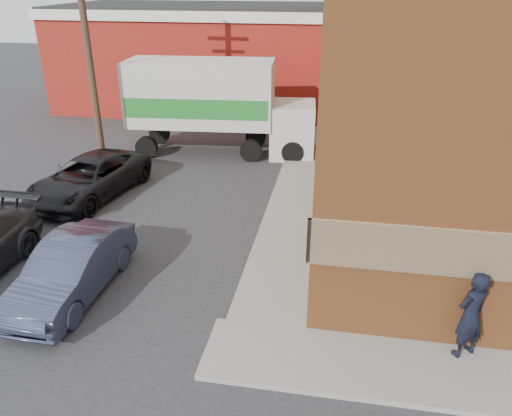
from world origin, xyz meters
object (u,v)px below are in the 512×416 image
at_px(suv_a, 89,178).
at_px(box_truck, 219,101).
at_px(warehouse, 207,56).
at_px(sedan, 72,269).
at_px(utility_pole, 87,45).
at_px(man, 471,315).

bearing_deg(suv_a, box_truck, 69.42).
relative_size(warehouse, sedan, 3.87).
height_order(warehouse, sedan, warehouse).
bearing_deg(warehouse, utility_pole, -97.77).
height_order(utility_pole, sedan, utility_pole).
bearing_deg(suv_a, sedan, -55.90).
distance_m(warehouse, box_truck, 8.90).
relative_size(utility_pole, box_truck, 1.12).
relative_size(man, suv_a, 0.39).
distance_m(sedan, box_truck, 11.21).
distance_m(utility_pole, box_truck, 5.56).
height_order(man, box_truck, box_truck).
height_order(utility_pole, suv_a, utility_pole).
relative_size(man, box_truck, 0.24).
xyz_separation_m(utility_pole, suv_a, (0.91, -2.88, -4.06)).
bearing_deg(sedan, man, -3.53).
xyz_separation_m(suv_a, box_truck, (3.35, 5.44, 1.56)).
relative_size(warehouse, suv_a, 3.28).
bearing_deg(man, warehouse, -97.56).
bearing_deg(utility_pole, box_truck, 30.96).
relative_size(utility_pole, suv_a, 1.81).
xyz_separation_m(man, suv_a, (-11.28, 6.37, -0.39)).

